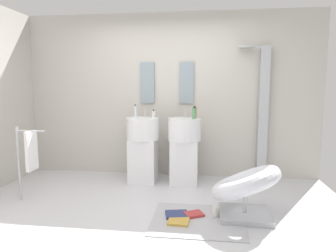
{
  "coord_description": "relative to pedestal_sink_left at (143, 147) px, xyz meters",
  "views": [
    {
      "loc": [
        0.63,
        -3.17,
        1.45
      ],
      "look_at": [
        0.15,
        0.55,
        0.95
      ],
      "focal_mm": 31.87,
      "sensor_mm": 36.0,
      "label": 1
    }
  ],
  "objects": [
    {
      "name": "coffee_mug",
      "position": [
        1.06,
        -1.14,
        -0.47
      ],
      "size": [
        0.08,
        0.08,
        0.11
      ],
      "primitive_type": "cylinder",
      "color": "white",
      "rests_on": "area_rug"
    },
    {
      "name": "soap_bottle_clear",
      "position": [
        -0.12,
        0.03,
        0.54
      ],
      "size": [
        0.04,
        0.04,
        0.2
      ],
      "color": "silver",
      "rests_on": "pedestal_sink_left"
    },
    {
      "name": "pedestal_sink_left",
      "position": [
        0.0,
        0.0,
        0.0
      ],
      "size": [
        0.49,
        0.49,
        1.08
      ],
      "color": "white",
      "rests_on": "ground_plane"
    },
    {
      "name": "soap_bottle_green",
      "position": [
        0.77,
        -0.03,
        0.53
      ],
      "size": [
        0.05,
        0.05,
        0.18
      ],
      "color": "#59996B",
      "rests_on": "pedestal_sink_right"
    },
    {
      "name": "pedestal_sink_right",
      "position": [
        0.63,
        0.0,
        0.0
      ],
      "size": [
        0.49,
        0.49,
        1.08
      ],
      "color": "white",
      "rests_on": "ground_plane"
    },
    {
      "name": "ground_plane",
      "position": [
        0.31,
        -1.19,
        -0.56
      ],
      "size": [
        4.8,
        3.6,
        0.04
      ],
      "primitive_type": "cube",
      "color": "silver"
    },
    {
      "name": "soap_bottle_amber",
      "position": [
        0.78,
        0.05,
        0.53
      ],
      "size": [
        0.06,
        0.06,
        0.18
      ],
      "color": "#C68C38",
      "rests_on": "pedestal_sink_right"
    },
    {
      "name": "magazine_red",
      "position": [
        0.83,
        -1.16,
        -0.51
      ],
      "size": [
        0.25,
        0.23,
        0.03
      ],
      "primitive_type": "cube",
      "rotation": [
        0.0,
        0.0,
        0.47
      ],
      "color": "#B73838",
      "rests_on": "area_rug"
    },
    {
      "name": "soap_bottle_white",
      "position": [
        0.18,
        -0.05,
        0.5
      ],
      "size": [
        0.04,
        0.04,
        0.13
      ],
      "color": "white",
      "rests_on": "pedestal_sink_left"
    },
    {
      "name": "towel_rack",
      "position": [
        -1.25,
        -0.96,
        0.09
      ],
      "size": [
        0.37,
        0.22,
        0.95
      ],
      "color": "#B7BABF",
      "rests_on": "ground_plane"
    },
    {
      "name": "lounge_chair",
      "position": [
        1.39,
        -1.11,
        -0.19
      ],
      "size": [
        1.05,
        1.05,
        0.65
      ],
      "color": "#B7BABF",
      "rests_on": "ground_plane"
    },
    {
      "name": "magazine_ochre",
      "position": [
        0.67,
        -1.35,
        -0.51
      ],
      "size": [
        0.23,
        0.23,
        0.03
      ],
      "primitive_type": "cube",
      "rotation": [
        0.0,
        0.0,
        -0.05
      ],
      "color": "gold",
      "rests_on": "area_rug"
    },
    {
      "name": "shower_column",
      "position": [
        1.8,
        0.34,
        0.54
      ],
      "size": [
        0.49,
        0.24,
        2.05
      ],
      "color": "#B7BABF",
      "rests_on": "ground_plane"
    },
    {
      "name": "vanity_mirror_left",
      "position": [
        0.0,
        0.39,
        0.97
      ],
      "size": [
        0.22,
        0.03,
        0.65
      ],
      "primitive_type": "cube",
      "color": "#8C9EA8"
    },
    {
      "name": "rear_partition",
      "position": [
        0.31,
        0.46,
        0.76
      ],
      "size": [
        4.8,
        0.1,
        2.6
      ],
      "primitive_type": "cube",
      "color": "beige",
      "rests_on": "ground_plane"
    },
    {
      "name": "magazine_navy",
      "position": [
        0.64,
        -1.19,
        -0.51
      ],
      "size": [
        0.28,
        0.25,
        0.03
      ],
      "primitive_type": "cube",
      "rotation": [
        0.0,
        0.0,
        0.2
      ],
      "color": "navy",
      "rests_on": "area_rug"
    },
    {
      "name": "vanity_mirror_right",
      "position": [
        0.63,
        0.39,
        0.97
      ],
      "size": [
        0.22,
        0.03,
        0.65
      ],
      "primitive_type": "cube",
      "color": "#8C9EA8"
    },
    {
      "name": "area_rug",
      "position": [
        0.87,
        -1.26,
        -0.53
      ],
      "size": [
        0.99,
        0.85,
        0.01
      ],
      "primitive_type": "cube",
      "color": "#B2B2B7",
      "rests_on": "ground_plane"
    }
  ]
}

